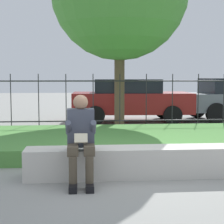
# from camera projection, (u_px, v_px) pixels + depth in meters

# --- Properties ---
(ground_plane) EXTENTS (60.00, 60.00, 0.00)m
(ground_plane) POSITION_uv_depth(u_px,v_px,m) (129.00, 177.00, 5.63)
(ground_plane) COLOR gray
(stone_bench) EXTENTS (3.17, 0.49, 0.45)m
(stone_bench) POSITION_uv_depth(u_px,v_px,m) (132.00, 164.00, 5.61)
(stone_bench) COLOR beige
(stone_bench) RESTS_ON ground_plane
(person_seated_reader) EXTENTS (0.42, 0.73, 1.25)m
(person_seated_reader) POSITION_uv_depth(u_px,v_px,m) (81.00, 136.00, 5.22)
(person_seated_reader) COLOR black
(person_seated_reader) RESTS_ON ground_plane
(grass_berm) EXTENTS (10.65, 3.33, 0.28)m
(grass_berm) POSITION_uv_depth(u_px,v_px,m) (114.00, 141.00, 7.96)
(grass_berm) COLOR #4C893D
(grass_berm) RESTS_ON ground_plane
(iron_fence) EXTENTS (8.65, 0.03, 1.58)m
(iron_fence) POSITION_uv_depth(u_px,v_px,m) (107.00, 102.00, 10.05)
(iron_fence) COLOR #232326
(iron_fence) RESTS_ON ground_plane
(car_parked_center) EXTENTS (4.01, 2.11, 1.42)m
(car_parked_center) POSITION_uv_depth(u_px,v_px,m) (131.00, 99.00, 12.58)
(car_parked_center) COLOR maroon
(car_parked_center) RESTS_ON ground_plane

